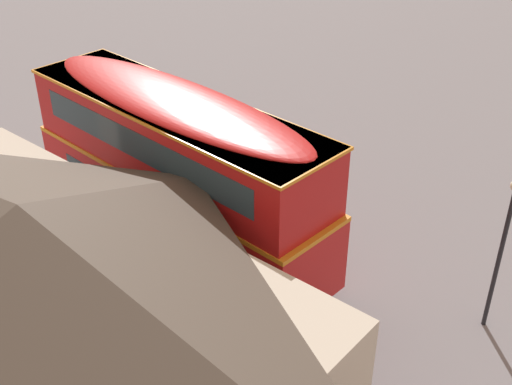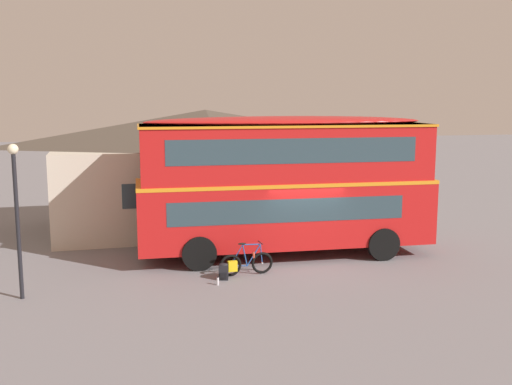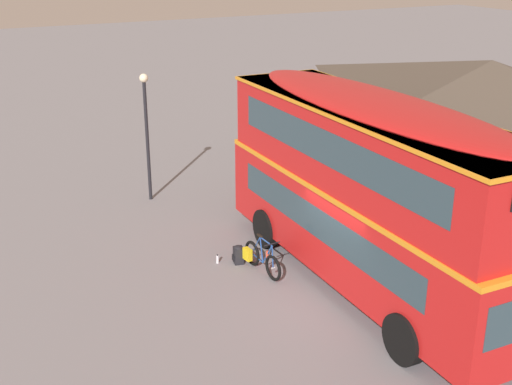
% 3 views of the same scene
% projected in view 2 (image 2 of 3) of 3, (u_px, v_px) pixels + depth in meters
% --- Properties ---
extents(ground_plane, '(120.00, 120.00, 0.00)m').
position_uv_depth(ground_plane, '(302.00, 261.00, 19.98)').
color(ground_plane, slate).
extents(double_decker_bus, '(10.02, 2.81, 4.79)m').
position_uv_depth(double_decker_bus, '(286.00, 180.00, 20.25)').
color(double_decker_bus, black).
rests_on(double_decker_bus, ground).
extents(touring_bicycle, '(1.69, 0.54, 1.02)m').
position_uv_depth(touring_bicycle, '(245.00, 263.00, 18.33)').
color(touring_bicycle, black).
rests_on(touring_bicycle, ground).
extents(backpack_on_ground, '(0.33, 0.34, 0.50)m').
position_uv_depth(backpack_on_ground, '(223.00, 271.00, 17.91)').
color(backpack_on_ground, black).
rests_on(backpack_on_ground, ground).
extents(water_bottle_clear_plastic, '(0.07, 0.07, 0.25)m').
position_uv_depth(water_bottle_clear_plastic, '(218.00, 281.00, 17.40)').
color(water_bottle_clear_plastic, silver).
rests_on(water_bottle_clear_plastic, ground).
extents(pub_building, '(12.87, 7.10, 4.90)m').
position_uv_depth(pub_building, '(206.00, 167.00, 25.26)').
color(pub_building, beige).
rests_on(pub_building, ground).
extents(street_lamp, '(0.28, 0.28, 4.21)m').
position_uv_depth(street_lamp, '(16.00, 203.00, 15.83)').
color(street_lamp, black).
rests_on(street_lamp, ground).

